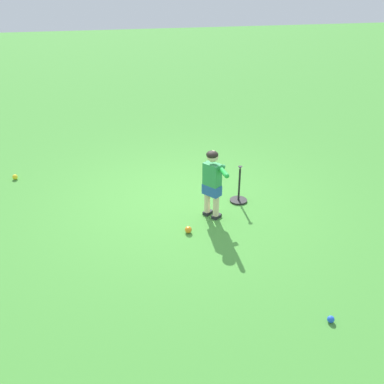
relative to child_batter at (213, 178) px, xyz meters
The scene contains 6 objects.
ground_plane 0.94m from the child_batter, 31.96° to the left, with size 40.00×40.00×0.00m, color #479338.
child_batter is the anchor object (origin of this frame).
play_ball_by_bucket 3.74m from the child_batter, 58.66° to the left, with size 0.09×0.09×0.09m, color yellow.
play_ball_midfield 2.60m from the child_batter, 162.65° to the right, with size 0.08×0.08×0.08m, color blue.
play_ball_far_right 0.83m from the child_batter, 130.64° to the left, with size 0.10×0.10×0.10m, color orange.
batting_tee 0.85m from the child_batter, 53.71° to the right, with size 0.28×0.28×0.62m.
Camera 1 is at (-6.25, 1.05, 3.50)m, focal length 41.65 mm.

